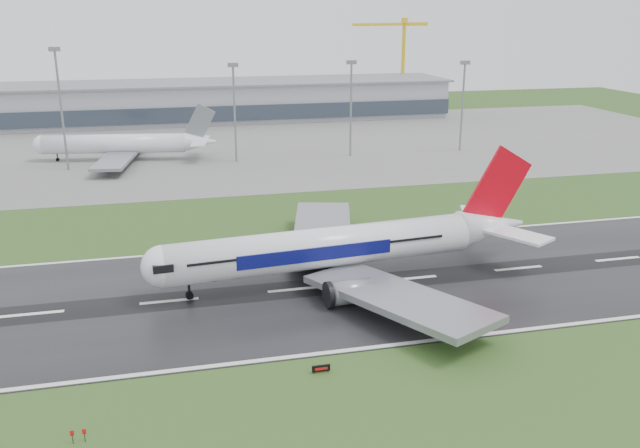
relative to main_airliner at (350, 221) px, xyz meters
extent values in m
plane|color=#29491A|center=(-29.85, -2.76, -10.08)|extent=(520.00, 520.00, 0.00)
cube|color=black|center=(-29.85, -2.76, -10.03)|extent=(400.00, 45.00, 0.10)
cube|color=slate|center=(-29.85, 122.24, -10.04)|extent=(400.00, 130.00, 0.08)
cube|color=gray|center=(-29.85, 182.24, -2.58)|extent=(240.00, 36.00, 15.00)
cylinder|color=gray|center=(-55.69, 97.24, 6.37)|extent=(0.64, 0.64, 32.90)
cylinder|color=gray|center=(-7.61, 97.24, 3.87)|extent=(0.64, 0.64, 27.90)
cylinder|color=gray|center=(28.05, 97.24, 3.96)|extent=(0.64, 0.64, 28.09)
cylinder|color=gray|center=(65.11, 97.24, 3.61)|extent=(0.64, 0.64, 27.38)
camera|label=1|loc=(-29.33, -101.31, 32.93)|focal=37.61mm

